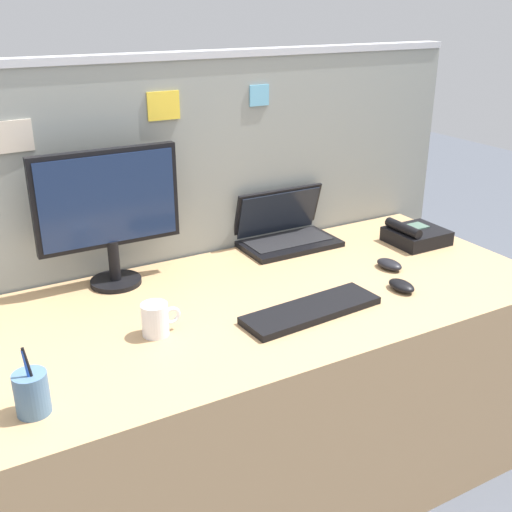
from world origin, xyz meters
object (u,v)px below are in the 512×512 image
(desk_phone, at_px, (415,235))
(keyboard_main, at_px, (311,310))
(computer_mouse_left_hand, at_px, (389,264))
(coffee_mug, at_px, (156,319))
(computer_mouse_right_hand, at_px, (401,286))
(desktop_monitor, at_px, (108,207))
(pen_cup, at_px, (32,393))
(laptop, at_px, (284,231))

(desk_phone, height_order, keyboard_main, desk_phone)
(computer_mouse_left_hand, bearing_deg, coffee_mug, 175.01)
(desk_phone, relative_size, computer_mouse_right_hand, 2.03)
(keyboard_main, relative_size, computer_mouse_left_hand, 4.34)
(keyboard_main, bearing_deg, desktop_monitor, 127.41)
(pen_cup, bearing_deg, laptop, 30.69)
(desktop_monitor, height_order, keyboard_main, desktop_monitor)
(keyboard_main, bearing_deg, computer_mouse_left_hand, 14.97)
(desktop_monitor, height_order, computer_mouse_right_hand, desktop_monitor)
(computer_mouse_right_hand, bearing_deg, coffee_mug, 170.61)
(computer_mouse_right_hand, height_order, coffee_mug, coffee_mug)
(desk_phone, height_order, coffee_mug, coffee_mug)
(computer_mouse_right_hand, bearing_deg, laptop, 100.21)
(desktop_monitor, relative_size, computer_mouse_left_hand, 4.59)
(laptop, height_order, desk_phone, laptop)
(desktop_monitor, height_order, laptop, desktop_monitor)
(coffee_mug, bearing_deg, computer_mouse_right_hand, -8.54)
(keyboard_main, xyz_separation_m, computer_mouse_right_hand, (0.34, -0.01, 0.01))
(coffee_mug, bearing_deg, pen_cup, -151.56)
(desktop_monitor, bearing_deg, computer_mouse_left_hand, -22.30)
(computer_mouse_left_hand, distance_m, coffee_mug, 0.87)
(desk_phone, relative_size, pen_cup, 1.18)
(desk_phone, bearing_deg, computer_mouse_right_hand, -138.14)
(laptop, xyz_separation_m, desk_phone, (0.44, -0.24, -0.02))
(pen_cup, bearing_deg, keyboard_main, 6.37)
(coffee_mug, bearing_deg, desktop_monitor, 89.31)
(laptop, height_order, computer_mouse_left_hand, laptop)
(laptop, xyz_separation_m, coffee_mug, (-0.68, -0.42, -0.00))
(keyboard_main, bearing_deg, pen_cup, -177.59)
(keyboard_main, bearing_deg, desk_phone, 19.24)
(laptop, xyz_separation_m, computer_mouse_left_hand, (0.19, -0.39, -0.04))
(desk_phone, relative_size, computer_mouse_left_hand, 2.03)
(desk_phone, xyz_separation_m, coffee_mug, (-1.11, -0.18, 0.02))
(keyboard_main, height_order, pen_cup, pen_cup)
(pen_cup, bearing_deg, desk_phone, 14.31)
(desk_phone, xyz_separation_m, computer_mouse_left_hand, (-0.25, -0.14, -0.02))
(desktop_monitor, xyz_separation_m, computer_mouse_left_hand, (0.86, -0.35, -0.24))
(desktop_monitor, distance_m, computer_mouse_left_hand, 0.96)
(desk_phone, xyz_separation_m, pen_cup, (-1.48, -0.38, 0.02))
(computer_mouse_left_hand, bearing_deg, pen_cup, -176.56)
(desktop_monitor, height_order, computer_mouse_left_hand, desktop_monitor)
(laptop, relative_size, coffee_mug, 3.20)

